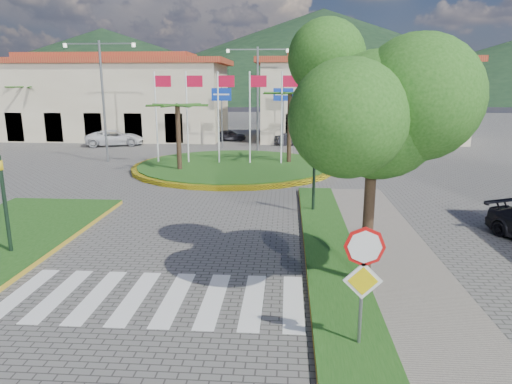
# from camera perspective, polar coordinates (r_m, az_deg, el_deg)

# --- Properties ---
(sidewalk_right) EXTENTS (4.00, 28.00, 0.15)m
(sidewalk_right) POSITION_cam_1_polar(r_m,az_deg,el_deg) (10.23, 19.09, -18.05)
(sidewalk_right) COLOR gray
(sidewalk_right) RESTS_ON ground
(verge_right) EXTENTS (1.60, 28.00, 0.18)m
(verge_right) POSITION_cam_1_polar(r_m,az_deg,el_deg) (9.98, 12.08, -18.30)
(verge_right) COLOR #1D4B15
(verge_right) RESTS_ON ground
(crosswalk) EXTENTS (8.00, 3.00, 0.01)m
(crosswalk) POSITION_cam_1_polar(r_m,az_deg,el_deg) (12.15, -13.00, -12.71)
(crosswalk) COLOR silver
(crosswalk) RESTS_ON ground
(roundabout_island) EXTENTS (12.70, 12.70, 6.00)m
(roundabout_island) POSITION_cam_1_polar(r_m,az_deg,el_deg) (29.05, -2.80, 3.30)
(roundabout_island) COLOR yellow
(roundabout_island) RESTS_ON ground
(stop_sign) EXTENTS (0.80, 0.11, 2.65)m
(stop_sign) POSITION_cam_1_polar(r_m,az_deg,el_deg) (9.19, 13.26, -9.33)
(stop_sign) COLOR slate
(stop_sign) RESTS_ON ground
(deciduous_tree) EXTENTS (3.60, 3.60, 6.80)m
(deciduous_tree) POSITION_cam_1_polar(r_m,az_deg,el_deg) (11.59, 14.79, 12.44)
(deciduous_tree) COLOR black
(deciduous_tree) RESTS_ON ground
(traffic_light_left) EXTENTS (0.15, 0.18, 3.20)m
(traffic_light_left) POSITION_cam_1_polar(r_m,az_deg,el_deg) (15.86, -28.97, -0.46)
(traffic_light_left) COLOR black
(traffic_light_left) RESTS_ON ground
(traffic_light_right) EXTENTS (0.15, 0.18, 3.20)m
(traffic_light_right) POSITION_cam_1_polar(r_m,az_deg,el_deg) (18.73, 7.30, 3.04)
(traffic_light_right) COLOR black
(traffic_light_right) RESTS_ON ground
(traffic_light_far) EXTENTS (0.18, 0.15, 3.20)m
(traffic_light_far) POSITION_cam_1_polar(r_m,az_deg,el_deg) (32.90, 12.09, 7.32)
(traffic_light_far) COLOR black
(traffic_light_far) RESTS_ON ground
(direction_sign_west) EXTENTS (1.60, 0.14, 5.20)m
(direction_sign_west) POSITION_cam_1_polar(r_m,az_deg,el_deg) (37.80, -4.32, 10.75)
(direction_sign_west) COLOR slate
(direction_sign_west) RESTS_ON ground
(direction_sign_east) EXTENTS (1.60, 0.14, 5.20)m
(direction_sign_east) POSITION_cam_1_polar(r_m,az_deg,el_deg) (37.41, 3.42, 10.74)
(direction_sign_east) COLOR slate
(direction_sign_east) RESTS_ON ground
(street_lamp_centre) EXTENTS (4.80, 0.16, 8.00)m
(street_lamp_centre) POSITION_cam_1_polar(r_m,az_deg,el_deg) (36.49, 0.21, 12.21)
(street_lamp_centre) COLOR slate
(street_lamp_centre) RESTS_ON ground
(street_lamp_west) EXTENTS (4.80, 0.16, 8.00)m
(street_lamp_west) POSITION_cam_1_polar(r_m,az_deg,el_deg) (32.84, -18.59, 11.39)
(street_lamp_west) COLOR slate
(street_lamp_west) RESTS_ON ground
(building_left) EXTENTS (23.32, 9.54, 8.05)m
(building_left) POSITION_cam_1_polar(r_m,az_deg,el_deg) (47.70, -17.77, 11.17)
(building_left) COLOR #C1B492
(building_left) RESTS_ON ground
(building_right) EXTENTS (19.08, 9.54, 8.05)m
(building_right) POSITION_cam_1_polar(r_m,az_deg,el_deg) (44.91, 12.68, 11.38)
(building_right) COLOR #C1B492
(building_right) RESTS_ON ground
(hill_far_west) EXTENTS (140.00, 140.00, 22.00)m
(hill_far_west) POSITION_cam_1_polar(r_m,az_deg,el_deg) (157.72, -18.41, 14.88)
(hill_far_west) COLOR black
(hill_far_west) RESTS_ON ground
(hill_far_mid) EXTENTS (180.00, 180.00, 30.00)m
(hill_far_mid) POSITION_cam_1_polar(r_m,az_deg,el_deg) (167.08, 8.29, 16.67)
(hill_far_mid) COLOR black
(hill_far_mid) RESTS_ON ground
(hill_near_back) EXTENTS (110.00, 110.00, 16.00)m
(hill_near_back) POSITION_cam_1_polar(r_m,az_deg,el_deg) (137.08, -1.70, 14.59)
(hill_near_back) COLOR black
(hill_near_back) RESTS_ON ground
(white_van) EXTENTS (5.35, 3.64, 1.36)m
(white_van) POSITION_cam_1_polar(r_m,az_deg,el_deg) (41.57, -17.24, 6.49)
(white_van) COLOR silver
(white_van) RESTS_ON ground
(car_dark_a) EXTENTS (3.28, 1.86, 1.05)m
(car_dark_a) POSITION_cam_1_polar(r_m,az_deg,el_deg) (43.07, -3.33, 7.09)
(car_dark_a) COLOR black
(car_dark_a) RESTS_ON ground
(car_dark_b) EXTENTS (3.60, 2.17, 1.12)m
(car_dark_b) POSITION_cam_1_polar(r_m,az_deg,el_deg) (40.36, 4.82, 6.68)
(car_dark_b) COLOR black
(car_dark_b) RESTS_ON ground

